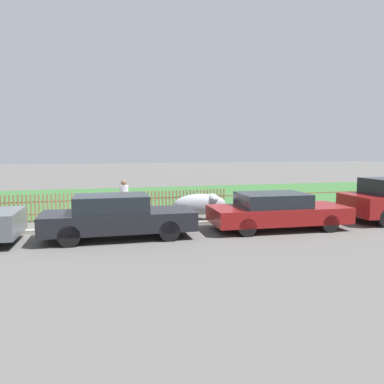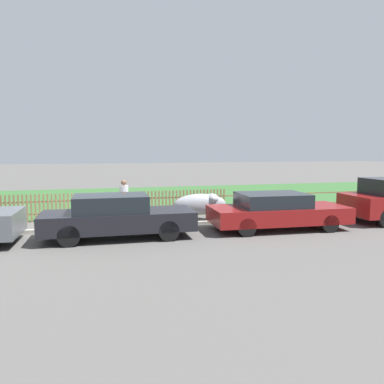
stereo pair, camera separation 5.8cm
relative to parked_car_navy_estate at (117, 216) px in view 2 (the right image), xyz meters
name	(u,v)px [view 2 (the right image)]	position (x,y,z in m)	size (l,w,h in m)	color
ground_plane	(80,231)	(-1.11, 1.23, -0.67)	(120.00, 120.00, 0.00)	#565451
kerb_stone	(81,229)	(-1.11, 1.33, -0.61)	(43.90, 0.20, 0.12)	#9E998E
grass_strip	(86,200)	(-1.11, 9.03, -0.66)	(43.90, 11.55, 0.01)	#33602D
park_fence	(82,206)	(-1.11, 3.27, -0.15)	(43.90, 0.05, 1.03)	olive
parked_car_navy_estate	(117,216)	(0.00, 0.00, 0.00)	(4.48, 1.69, 1.31)	black
parked_car_red_compact	(277,211)	(5.21, -0.02, -0.04)	(4.60, 1.99, 1.22)	maroon
covered_motorcycle	(201,204)	(3.21, 2.09, -0.05)	(2.08, 0.80, 1.01)	black
pedestrian_near_fence	(124,198)	(0.39, 2.38, 0.21)	(0.45, 0.45, 1.57)	#2D3351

